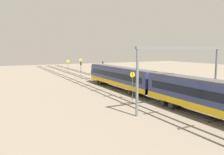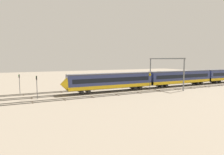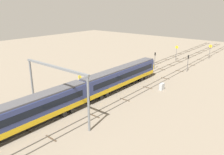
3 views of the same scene
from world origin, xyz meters
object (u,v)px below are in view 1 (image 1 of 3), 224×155
object	(u,v)px
speed_sign_distant_end	(132,82)
speed_sign_near_foreground	(68,65)
signal_light_trackside_departure	(81,68)
overhead_gantry	(181,64)
signal_light_trackside_approach	(103,67)
relay_cabinet	(137,81)
speed_sign_mid_trackside	(81,62)

from	to	relation	value
speed_sign_distant_end	speed_sign_near_foreground	bearing A→B (deg)	-1.75
speed_sign_near_foreground	signal_light_trackside_departure	xyz separation A→B (m)	(-14.44, 0.32, -0.17)
overhead_gantry	signal_light_trackside_approach	xyz separation A→B (m)	(40.81, -6.65, -3.40)
relay_cabinet	speed_sign_near_foreground	bearing A→B (deg)	18.42
speed_sign_distant_end	relay_cabinet	xyz separation A→B (m)	(14.90, -10.91, -2.46)
speed_sign_near_foreground	signal_light_trackside_departure	bearing A→B (deg)	178.75
speed_sign_mid_trackside	signal_light_trackside_departure	world-z (taller)	speed_sign_mid_trackside
signal_light_trackside_approach	speed_sign_near_foreground	bearing A→B (deg)	37.60
speed_sign_near_foreground	speed_sign_mid_trackside	distance (m)	12.89
speed_sign_near_foreground	speed_sign_mid_trackside	world-z (taller)	speed_sign_near_foreground
signal_light_trackside_approach	overhead_gantry	bearing A→B (deg)	170.75
speed_sign_mid_trackside	signal_light_trackside_approach	bearing A→B (deg)	-179.34
overhead_gantry	signal_light_trackside_departure	bearing A→B (deg)	3.14
overhead_gantry	speed_sign_distant_end	world-z (taller)	overhead_gantry
speed_sign_mid_trackside	signal_light_trackside_approach	xyz separation A→B (m)	(-20.87, -0.24, -0.28)
signal_light_trackside_departure	speed_sign_near_foreground	bearing A→B (deg)	-1.25
overhead_gantry	signal_light_trackside_approach	bearing A→B (deg)	-9.25
overhead_gantry	signal_light_trackside_approach	world-z (taller)	overhead_gantry
speed_sign_distant_end	relay_cabinet	bearing A→B (deg)	-36.21
speed_sign_near_foreground	speed_sign_distant_end	distance (m)	43.66
overhead_gantry	speed_sign_mid_trackside	xyz separation A→B (m)	(61.68, -6.40, -3.12)
speed_sign_distant_end	relay_cabinet	world-z (taller)	speed_sign_distant_end
speed_sign_near_foreground	speed_sign_mid_trackside	xyz separation A→B (m)	(10.00, -8.13, -0.01)
overhead_gantry	speed_sign_distant_end	bearing A→B (deg)	20.84
signal_light_trackside_approach	signal_light_trackside_departure	size ratio (longest dim) A/B	0.96
speed_sign_mid_trackside	signal_light_trackside_approach	world-z (taller)	speed_sign_mid_trackside
overhead_gantry	signal_light_trackside_departure	distance (m)	37.43
speed_sign_near_foreground	speed_sign_mid_trackside	size ratio (longest dim) A/B	1.01
overhead_gantry	speed_sign_near_foreground	distance (m)	51.80
speed_sign_mid_trackside	relay_cabinet	xyz separation A→B (m)	(-38.74, -1.44, -2.69)
speed_sign_near_foreground	relay_cabinet	bearing A→B (deg)	-161.58
speed_sign_near_foreground	signal_light_trackside_approach	distance (m)	13.72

